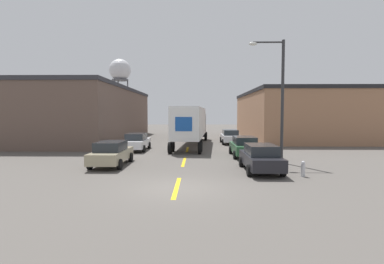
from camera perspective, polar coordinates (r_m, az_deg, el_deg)
The scene contains 13 objects.
ground_plane at distance 13.46m, azimuth -2.98°, elevation -10.64°, with size 160.00×160.00×0.00m, color #56514C.
road_centerline at distance 20.56m, azimuth -1.56°, elevation -5.70°, with size 0.20×18.14×0.01m.
warehouse_left at distance 41.25m, azimuth -20.45°, elevation 3.28°, with size 13.27×25.85×6.60m.
warehouse_right at distance 42.51m, azimuth 19.52°, elevation 3.05°, with size 13.73×20.58×6.24m.
semi_truck at distance 31.24m, azimuth -0.02°, elevation 1.73°, with size 3.70×15.80×3.89m.
parked_car_left_far at distance 27.33m, azimuth -10.50°, elevation -1.81°, with size 1.99×4.69×1.54m.
parked_car_right_mid at distance 23.41m, azimuth 9.91°, elevation -2.68°, with size 1.99×4.69×1.54m.
parked_car_right_far at distance 33.25m, azimuth 7.26°, elevation -0.85°, with size 1.99×4.69×1.54m.
parked_car_right_near at distance 17.58m, azimuth 12.92°, elevation -4.74°, with size 1.99×4.69×1.54m.
parked_car_left_near at distance 19.71m, azimuth -15.09°, elevation -3.89°, with size 1.99×4.69×1.54m.
water_tower at distance 71.57m, azimuth -13.56°, elevation 11.24°, with size 4.90×4.90×15.77m.
street_lamp at distance 20.76m, azimuth 16.16°, elevation 7.23°, with size 2.37×0.32×8.13m.
fire_hydrant at distance 16.78m, azimuth 20.39°, elevation -6.60°, with size 0.22×0.22×0.82m.
Camera 1 is at (0.92, -13.02, 3.28)m, focal length 28.00 mm.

